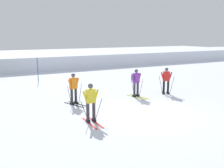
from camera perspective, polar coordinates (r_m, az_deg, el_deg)
ground_plane at (r=12.45m, az=8.62°, el=-6.69°), size 120.00×120.00×0.00m
far_snow_ridge at (r=31.27m, az=-15.22°, el=4.97°), size 80.00×8.09×1.50m
skier_orange at (r=14.02m, az=-8.53°, el=-0.84°), size 0.95×1.63×1.71m
skier_red at (r=16.64m, az=11.97°, el=1.01°), size 0.98×1.61×1.71m
skier_purple at (r=15.64m, az=5.35°, el=0.58°), size 0.99×1.64×1.71m
skier_yellow at (r=11.02m, az=-4.75°, el=-3.95°), size 1.00×1.61×1.71m
trail_marker_pole at (r=21.60m, az=-16.23°, el=3.10°), size 0.06×0.06×1.97m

